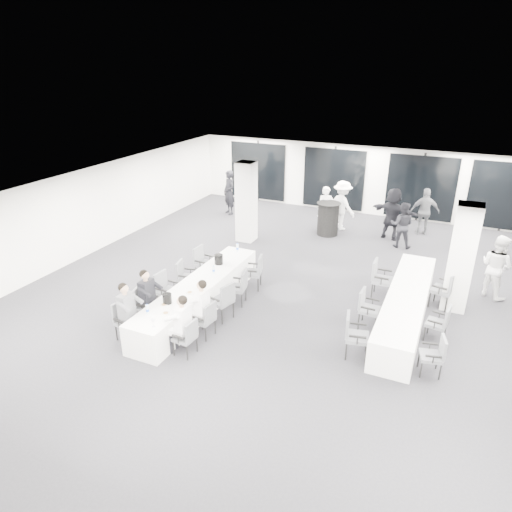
{
  "coord_description": "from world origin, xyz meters",
  "views": [
    {
      "loc": [
        3.84,
        -10.61,
        5.93
      ],
      "look_at": [
        -0.89,
        -0.2,
        1.02
      ],
      "focal_mm": 32.0,
      "sensor_mm": 36.0,
      "label": 1
    }
  ],
  "objects_px": {
    "standing_guest_a": "(326,206)",
    "standing_guest_h": "(497,262)",
    "chair_main_left_mid": "(165,288)",
    "chair_side_left_near": "(354,333)",
    "chair_side_right_near": "(435,353)",
    "chair_main_left_fourth": "(185,275)",
    "chair_side_right_mid": "(440,321)",
    "standing_guest_c": "(342,202)",
    "chair_main_right_mid": "(224,299)",
    "standing_guest_g": "(229,190)",
    "chair_main_right_near": "(187,335)",
    "standing_guest_f": "(393,210)",
    "ice_bucket_far": "(219,259)",
    "standing_guest_b": "(402,222)",
    "chair_main_left_far": "(203,261)",
    "chair_side_left_mid": "(367,306)",
    "chair_main_right_second": "(206,317)",
    "chair_main_left_second": "(144,303)",
    "chair_side_right_far": "(446,288)",
    "chair_main_right_far": "(255,270)",
    "standing_guest_d": "(425,209)",
    "banquet_table_main": "(199,295)",
    "chair_side_left_far": "(379,276)",
    "banquet_table_side": "(406,307)",
    "chair_main_left_near": "(125,318)",
    "cocktail_table": "(328,219)",
    "ice_bucket_near": "(167,299)",
    "standing_guest_e": "(465,221)"
  },
  "relations": [
    {
      "from": "chair_main_right_mid",
      "to": "standing_guest_g",
      "type": "relative_size",
      "value": 0.48
    },
    {
      "from": "standing_guest_a",
      "to": "chair_main_left_far",
      "type": "bearing_deg",
      "value": -129.24
    },
    {
      "from": "chair_main_right_second",
      "to": "chair_side_right_near",
      "type": "relative_size",
      "value": 1.02
    },
    {
      "from": "chair_side_right_mid",
      "to": "standing_guest_c",
      "type": "height_order",
      "value": "standing_guest_c"
    },
    {
      "from": "chair_main_left_second",
      "to": "standing_guest_h",
      "type": "relative_size",
      "value": 0.49
    },
    {
      "from": "chair_main_right_near",
      "to": "chair_side_left_near",
      "type": "xyz_separation_m",
      "value": [
        3.26,
        1.46,
        0.08
      ]
    },
    {
      "from": "chair_side_right_far",
      "to": "chair_main_right_far",
      "type": "bearing_deg",
      "value": 116.01
    },
    {
      "from": "cocktail_table",
      "to": "ice_bucket_far",
      "type": "height_order",
      "value": "cocktail_table"
    },
    {
      "from": "standing_guest_d",
      "to": "ice_bucket_near",
      "type": "distance_m",
      "value": 10.54
    },
    {
      "from": "banquet_table_side",
      "to": "chair_main_right_far",
      "type": "distance_m",
      "value": 4.09
    },
    {
      "from": "standing_guest_f",
      "to": "ice_bucket_far",
      "type": "distance_m",
      "value": 7.08
    },
    {
      "from": "chair_side_left_near",
      "to": "standing_guest_f",
      "type": "bearing_deg",
      "value": 171.91
    },
    {
      "from": "chair_main_right_far",
      "to": "standing_guest_f",
      "type": "height_order",
      "value": "standing_guest_f"
    },
    {
      "from": "standing_guest_f",
      "to": "ice_bucket_far",
      "type": "height_order",
      "value": "standing_guest_f"
    },
    {
      "from": "standing_guest_b",
      "to": "chair_main_left_far",
      "type": "bearing_deg",
      "value": 41.87
    },
    {
      "from": "chair_main_right_second",
      "to": "chair_main_right_far",
      "type": "bearing_deg",
      "value": 6.11
    },
    {
      "from": "chair_side_left_near",
      "to": "standing_guest_h",
      "type": "distance_m",
      "value": 5.17
    },
    {
      "from": "chair_main_right_second",
      "to": "chair_main_right_mid",
      "type": "distance_m",
      "value": 0.85
    },
    {
      "from": "chair_main_right_far",
      "to": "chair_side_left_far",
      "type": "distance_m",
      "value": 3.38
    },
    {
      "from": "chair_side_left_far",
      "to": "standing_guest_d",
      "type": "bearing_deg",
      "value": 173.49
    },
    {
      "from": "cocktail_table",
      "to": "chair_main_left_near",
      "type": "height_order",
      "value": "cocktail_table"
    },
    {
      "from": "chair_side_right_far",
      "to": "standing_guest_h",
      "type": "bearing_deg",
      "value": -27.36
    },
    {
      "from": "chair_main_left_second",
      "to": "chair_side_right_mid",
      "type": "height_order",
      "value": "chair_main_left_second"
    },
    {
      "from": "chair_main_left_fourth",
      "to": "standing_guest_g",
      "type": "relative_size",
      "value": 0.45
    },
    {
      "from": "chair_side_right_near",
      "to": "standing_guest_g",
      "type": "xyz_separation_m",
      "value": [
        -8.73,
        7.76,
        0.54
      ]
    },
    {
      "from": "standing_guest_c",
      "to": "chair_side_left_far",
      "type": "bearing_deg",
      "value": 146.31
    },
    {
      "from": "chair_main_left_mid",
      "to": "chair_side_left_near",
      "type": "bearing_deg",
      "value": 92.43
    },
    {
      "from": "chair_main_right_far",
      "to": "standing_guest_d",
      "type": "distance_m",
      "value": 7.58
    },
    {
      "from": "chair_side_left_near",
      "to": "chair_main_left_mid",
      "type": "bearing_deg",
      "value": -102.75
    },
    {
      "from": "chair_main_left_far",
      "to": "chair_side_right_far",
      "type": "height_order",
      "value": "chair_side_right_far"
    },
    {
      "from": "chair_side_left_mid",
      "to": "standing_guest_a",
      "type": "distance_m",
      "value": 6.8
    },
    {
      "from": "chair_main_left_second",
      "to": "chair_side_right_far",
      "type": "height_order",
      "value": "chair_side_right_far"
    },
    {
      "from": "chair_main_right_near",
      "to": "chair_side_left_mid",
      "type": "relative_size",
      "value": 0.92
    },
    {
      "from": "chair_side_right_far",
      "to": "ice_bucket_far",
      "type": "xyz_separation_m",
      "value": [
        -5.84,
        -1.43,
        0.31
      ]
    },
    {
      "from": "standing_guest_f",
      "to": "ice_bucket_near",
      "type": "relative_size",
      "value": 8.8
    },
    {
      "from": "standing_guest_b",
      "to": "ice_bucket_near",
      "type": "height_order",
      "value": "standing_guest_b"
    },
    {
      "from": "chair_side_right_far",
      "to": "standing_guest_e",
      "type": "relative_size",
      "value": 0.55
    },
    {
      "from": "standing_guest_c",
      "to": "standing_guest_g",
      "type": "bearing_deg",
      "value": 31.93
    },
    {
      "from": "chair_main_left_fourth",
      "to": "standing_guest_d",
      "type": "height_order",
      "value": "standing_guest_d"
    },
    {
      "from": "chair_main_right_second",
      "to": "standing_guest_c",
      "type": "xyz_separation_m",
      "value": [
        0.92,
        8.56,
        0.54
      ]
    },
    {
      "from": "banquet_table_main",
      "to": "chair_main_right_near",
      "type": "height_order",
      "value": "chair_main_right_near"
    },
    {
      "from": "chair_side_right_near",
      "to": "chair_main_left_fourth",
      "type": "bearing_deg",
      "value": 68.16
    },
    {
      "from": "cocktail_table",
      "to": "chair_main_right_second",
      "type": "relative_size",
      "value": 1.36
    },
    {
      "from": "chair_side_left_near",
      "to": "chair_side_left_far",
      "type": "bearing_deg",
      "value": 168.68
    },
    {
      "from": "chair_side_left_far",
      "to": "standing_guest_e",
      "type": "distance_m",
      "value": 5.2
    },
    {
      "from": "chair_main_right_second",
      "to": "chair_side_right_mid",
      "type": "bearing_deg",
      "value": -61.23
    },
    {
      "from": "chair_main_left_near",
      "to": "chair_side_right_mid",
      "type": "xyz_separation_m",
      "value": [
        6.57,
        2.87,
        -0.02
      ]
    },
    {
      "from": "standing_guest_a",
      "to": "standing_guest_h",
      "type": "bearing_deg",
      "value": -48.09
    },
    {
      "from": "chair_side_left_far",
      "to": "standing_guest_b",
      "type": "distance_m",
      "value": 3.97
    },
    {
      "from": "banquet_table_main",
      "to": "ice_bucket_far",
      "type": "relative_size",
      "value": 18.24
    }
  ]
}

